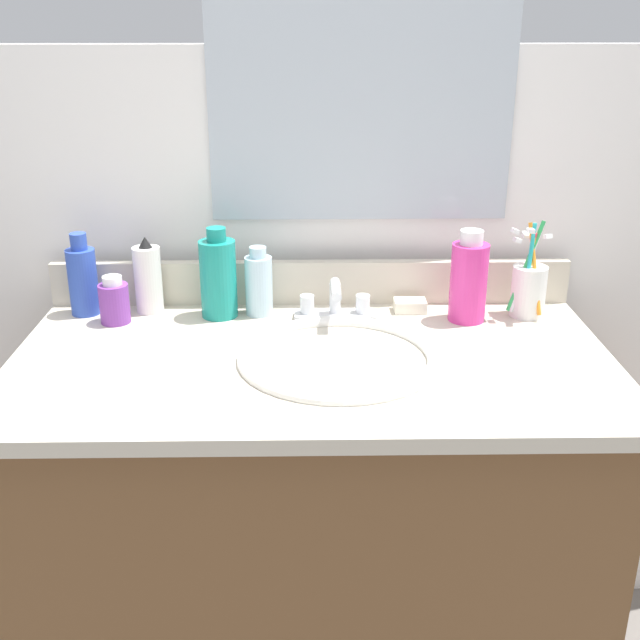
# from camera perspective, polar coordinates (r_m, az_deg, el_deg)

# --- Properties ---
(vanity_cabinet) EXTENTS (1.02, 0.53, 0.76)m
(vanity_cabinet) POSITION_cam_1_polar(r_m,az_deg,el_deg) (1.61, -0.52, -16.09)
(vanity_cabinet) COLOR brown
(vanity_cabinet) RESTS_ON ground_plane
(countertop) EXTENTS (1.07, 0.58, 0.03)m
(countertop) POSITION_cam_1_polar(r_m,az_deg,el_deg) (1.40, -0.57, -3.17)
(countertop) COLOR beige
(countertop) RESTS_ON vanity_cabinet
(backsplash) EXTENTS (1.07, 0.02, 0.09)m
(backsplash) POSITION_cam_1_polar(r_m,az_deg,el_deg) (1.64, -0.66, 2.74)
(backsplash) COLOR beige
(backsplash) RESTS_ON countertop
(back_wall) EXTENTS (2.17, 0.04, 1.30)m
(back_wall) POSITION_cam_1_polar(r_m,az_deg,el_deg) (1.76, -0.65, -2.32)
(back_wall) COLOR white
(back_wall) RESTS_ON ground_plane
(mirror_panel) EXTENTS (0.60, 0.01, 0.56)m
(mirror_panel) POSITION_cam_1_polar(r_m,az_deg,el_deg) (1.60, 3.02, 17.12)
(mirror_panel) COLOR #B2BCC6
(sink_basin) EXTENTS (0.36, 0.36, 0.11)m
(sink_basin) POSITION_cam_1_polar(r_m,az_deg,el_deg) (1.40, 1.35, -3.99)
(sink_basin) COLOR white
(sink_basin) RESTS_ON countertop
(faucet) EXTENTS (0.16, 0.10, 0.08)m
(faucet) POSITION_cam_1_polar(r_m,az_deg,el_deg) (1.55, 1.09, 1.02)
(faucet) COLOR silver
(faucet) RESTS_ON countertop
(bottle_mouthwash_teal) EXTENTS (0.07, 0.07, 0.18)m
(bottle_mouthwash_teal) POSITION_cam_1_polar(r_m,az_deg,el_deg) (1.57, -7.35, 3.09)
(bottle_mouthwash_teal) COLOR teal
(bottle_mouthwash_teal) RESTS_ON countertop
(bottle_soap_pink) EXTENTS (0.07, 0.07, 0.18)m
(bottle_soap_pink) POSITION_cam_1_polar(r_m,az_deg,el_deg) (1.56, 10.67, 2.86)
(bottle_soap_pink) COLOR #D8338C
(bottle_soap_pink) RESTS_ON countertop
(bottle_cream_purple) EXTENTS (0.06, 0.06, 0.09)m
(bottle_cream_purple) POSITION_cam_1_polar(r_m,az_deg,el_deg) (1.58, -14.62, 1.29)
(bottle_cream_purple) COLOR #7A3899
(bottle_cream_purple) RESTS_ON countertop
(bottle_shampoo_blue) EXTENTS (0.06, 0.06, 0.17)m
(bottle_shampoo_blue) POSITION_cam_1_polar(r_m,az_deg,el_deg) (1.64, -16.74, 2.85)
(bottle_shampoo_blue) COLOR #2D4CB2
(bottle_shampoo_blue) RESTS_ON countertop
(bottle_lotion_white) EXTENTS (0.05, 0.05, 0.16)m
(bottle_lotion_white) POSITION_cam_1_polar(r_m,az_deg,el_deg) (1.62, -12.30, 2.96)
(bottle_lotion_white) COLOR white
(bottle_lotion_white) RESTS_ON countertop
(bottle_gel_clear) EXTENTS (0.05, 0.05, 0.14)m
(bottle_gel_clear) POSITION_cam_1_polar(r_m,az_deg,el_deg) (1.57, -4.44, 2.62)
(bottle_gel_clear) COLOR silver
(bottle_gel_clear) RESTS_ON countertop
(cup_white_ceramic) EXTENTS (0.08, 0.08, 0.19)m
(cup_white_ceramic) POSITION_cam_1_polar(r_m,az_deg,el_deg) (1.62, 14.79, 2.28)
(cup_white_ceramic) COLOR white
(cup_white_ceramic) RESTS_ON countertop
(soap_bar) EXTENTS (0.06, 0.04, 0.02)m
(soap_bar) POSITION_cam_1_polar(r_m,az_deg,el_deg) (1.61, 6.51, 1.03)
(soap_bar) COLOR white
(soap_bar) RESTS_ON countertop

